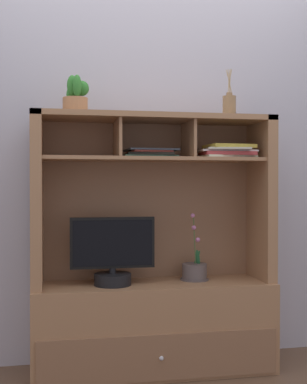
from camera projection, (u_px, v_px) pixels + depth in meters
floor_plane at (154, 372)px, 2.95m from camera, size 6.00×6.00×0.02m
back_wall at (146, 129)px, 3.16m from camera, size 6.00×0.02×2.80m
media_console at (153, 292)px, 2.95m from camera, size 1.35×0.44×1.45m
tv_monitor at (113, 257)px, 2.86m from camera, size 0.47×0.21×0.38m
potted_orchid at (195, 271)px, 3.02m from camera, size 0.17×0.17×0.39m
magazine_stack_left at (150, 153)px, 2.92m from camera, size 0.31×0.24×0.04m
magazine_stack_centre at (227, 151)px, 2.97m from camera, size 0.33×0.26×0.07m
diffuser_bottle at (229, 106)px, 2.98m from camera, size 0.08×0.08×0.27m
potted_succulent at (75, 99)px, 2.82m from camera, size 0.16×0.16×0.21m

